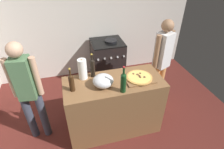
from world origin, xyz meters
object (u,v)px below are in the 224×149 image
(wine_bottle_amber, at_px, (92,67))
(paper_towel_roll, at_px, (83,69))
(pizza, at_px, (139,77))
(stove, at_px, (107,60))
(mixing_bowl, at_px, (103,81))
(wine_bottle_clear, at_px, (71,82))
(person_in_red, at_px, (162,60))
(wine_bottle_green, at_px, (123,82))
(person_in_stripes, at_px, (28,89))

(wine_bottle_amber, bearing_deg, paper_towel_roll, -176.46)
(pizza, relative_size, stove, 0.39)
(pizza, distance_m, mixing_bowl, 0.52)
(wine_bottle_clear, distance_m, wine_bottle_amber, 0.40)
(wine_bottle_amber, height_order, stove, wine_bottle_amber)
(pizza, height_order, paper_towel_roll, paper_towel_roll)
(paper_towel_roll, relative_size, person_in_red, 0.19)
(wine_bottle_green, xyz_separation_m, person_in_stripes, (-1.18, 0.39, -0.17))
(mixing_bowl, distance_m, stove, 1.60)
(stove, bearing_deg, wine_bottle_green, -96.96)
(paper_towel_roll, relative_size, stove, 0.32)
(paper_towel_roll, relative_size, wine_bottle_amber, 0.83)
(wine_bottle_green, xyz_separation_m, stove, (0.20, 1.62, -0.63))
(wine_bottle_green, bearing_deg, person_in_red, 35.22)
(wine_bottle_green, distance_m, person_in_red, 1.09)
(mixing_bowl, relative_size, paper_towel_roll, 0.91)
(wine_bottle_green, relative_size, stove, 0.40)
(person_in_red, bearing_deg, stove, 124.32)
(wine_bottle_green, relative_size, wine_bottle_amber, 1.03)
(wine_bottle_green, distance_m, stove, 1.74)
(wine_bottle_clear, distance_m, person_in_red, 1.56)
(wine_bottle_green, distance_m, person_in_stripes, 1.25)
(person_in_stripes, relative_size, person_in_red, 0.99)
(pizza, bearing_deg, stove, 94.13)
(wine_bottle_amber, bearing_deg, person_in_red, 8.89)
(wine_bottle_green, height_order, stove, wine_bottle_green)
(paper_towel_roll, xyz_separation_m, wine_bottle_green, (0.44, -0.43, 0.01))
(wine_bottle_amber, height_order, person_in_red, person_in_red)
(person_in_red, bearing_deg, wine_bottle_green, -144.78)
(wine_bottle_green, relative_size, person_in_red, 0.23)
(mixing_bowl, relative_size, wine_bottle_amber, 0.76)
(pizza, xyz_separation_m, wine_bottle_amber, (-0.61, 0.24, 0.12))
(wine_bottle_green, relative_size, person_in_stripes, 0.23)
(paper_towel_roll, bearing_deg, wine_bottle_green, -43.81)
(mixing_bowl, xyz_separation_m, wine_bottle_amber, (-0.09, 0.26, 0.07))
(mixing_bowl, height_order, stove, mixing_bowl)
(wine_bottle_green, height_order, wine_bottle_amber, wine_bottle_green)
(mixing_bowl, height_order, wine_bottle_amber, wine_bottle_amber)
(person_in_stripes, xyz_separation_m, person_in_red, (2.06, 0.23, 0.01))
(paper_towel_roll, xyz_separation_m, person_in_red, (1.32, 0.19, -0.16))
(pizza, relative_size, paper_towel_roll, 1.21)
(mixing_bowl, bearing_deg, wine_bottle_clear, 177.79)
(pizza, distance_m, stove, 1.51)
(person_in_red, bearing_deg, mixing_bowl, -157.81)
(mixing_bowl, distance_m, wine_bottle_clear, 0.40)
(wine_bottle_green, bearing_deg, stove, 83.04)
(stove, distance_m, person_in_stripes, 1.90)
(wine_bottle_clear, bearing_deg, wine_bottle_green, -17.07)
(person_in_red, bearing_deg, wine_bottle_amber, -171.11)
(wine_bottle_clear, bearing_deg, person_in_red, 16.11)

